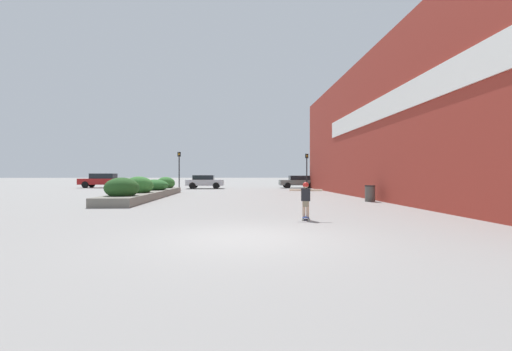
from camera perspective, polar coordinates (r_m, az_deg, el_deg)
name	(u,v)px	position (r m, az deg, el deg)	size (l,w,h in m)	color
ground_plane	(246,238)	(8.02, -1.71, -10.33)	(300.00, 300.00, 0.00)	gray
building_wall_right	(368,127)	(22.48, 18.11, 7.65)	(0.67, 31.37, 8.78)	maroon
planter_box	(147,190)	(22.35, -17.66, -2.34)	(1.86, 13.15, 1.35)	slate
skateboard	(306,218)	(11.23, 8.29, -6.97)	(0.33, 0.59, 0.09)	navy
skateboarder	(306,196)	(11.17, 8.29, -3.37)	(1.04, 0.28, 1.12)	tan
trash_bin	(370,193)	(19.51, 18.47, -2.84)	(0.56, 0.56, 0.88)	#514C47
car_leftmost	(386,180)	(42.43, 20.78, -0.73)	(4.62, 2.05, 1.50)	silver
car_center_left	(205,181)	(35.94, -8.54, -0.98)	(3.84, 2.05, 1.39)	#BCBCC1
car_center_right	(299,181)	(37.70, 7.11, -0.98)	(4.11, 1.91, 1.34)	slate
car_rightmost	(102,180)	(41.54, -24.25, -0.72)	(4.62, 1.88, 1.58)	maroon
traffic_light_left	(179,164)	(33.65, -12.69, 1.87)	(0.28, 0.30, 3.64)	black
traffic_light_right	(307,165)	(33.44, 8.47, 1.73)	(0.28, 0.30, 3.49)	black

